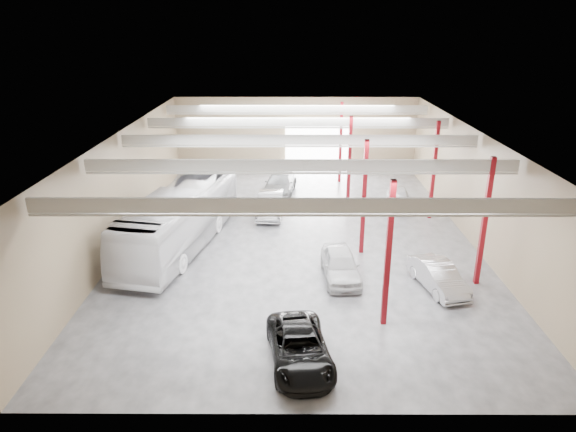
{
  "coord_description": "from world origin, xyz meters",
  "views": [
    {
      "loc": [
        -0.58,
        -30.75,
        13.15
      ],
      "look_at": [
        -0.69,
        -1.58,
        2.2
      ],
      "focal_mm": 32.0,
      "sensor_mm": 36.0,
      "label": 1
    }
  ],
  "objects_px": {
    "car_row_a": "(340,265)",
    "black_sedan": "(300,348)",
    "coach_bus": "(181,218)",
    "car_row_b": "(270,204)",
    "car_right_near": "(438,276)",
    "car_row_c": "(280,184)",
    "car_right_far": "(398,198)"
  },
  "relations": [
    {
      "from": "car_row_a",
      "to": "car_row_c",
      "type": "height_order",
      "value": "car_row_c"
    },
    {
      "from": "car_row_c",
      "to": "car_right_near",
      "type": "distance_m",
      "value": 18.46
    },
    {
      "from": "black_sedan",
      "to": "coach_bus",
      "type": "bearing_deg",
      "value": 113.33
    },
    {
      "from": "coach_bus",
      "to": "car_right_far",
      "type": "height_order",
      "value": "coach_bus"
    },
    {
      "from": "car_row_b",
      "to": "car_row_c",
      "type": "height_order",
      "value": "car_row_b"
    },
    {
      "from": "car_row_b",
      "to": "car_right_far",
      "type": "height_order",
      "value": "car_row_b"
    },
    {
      "from": "black_sedan",
      "to": "car_right_near",
      "type": "distance_m",
      "value": 9.77
    },
    {
      "from": "car_row_a",
      "to": "car_row_b",
      "type": "xyz_separation_m",
      "value": [
        -4.19,
        9.93,
        0.03
      ]
    },
    {
      "from": "car_right_near",
      "to": "car_right_far",
      "type": "height_order",
      "value": "car_right_far"
    },
    {
      "from": "car_row_b",
      "to": "car_row_c",
      "type": "relative_size",
      "value": 0.89
    },
    {
      "from": "car_row_b",
      "to": "car_right_near",
      "type": "distance_m",
      "value": 14.45
    },
    {
      "from": "car_row_a",
      "to": "car_right_near",
      "type": "height_order",
      "value": "car_row_a"
    },
    {
      "from": "coach_bus",
      "to": "car_right_far",
      "type": "distance_m",
      "value": 16.78
    },
    {
      "from": "car_row_c",
      "to": "car_row_b",
      "type": "bearing_deg",
      "value": -89.29
    },
    {
      "from": "car_row_b",
      "to": "car_right_near",
      "type": "relative_size",
      "value": 1.14
    },
    {
      "from": "black_sedan",
      "to": "car_right_far",
      "type": "relative_size",
      "value": 1.19
    },
    {
      "from": "car_row_a",
      "to": "black_sedan",
      "type": "bearing_deg",
      "value": -110.41
    },
    {
      "from": "car_row_a",
      "to": "car_right_near",
      "type": "relative_size",
      "value": 1.06
    },
    {
      "from": "black_sedan",
      "to": "car_row_a",
      "type": "xyz_separation_m",
      "value": [
        2.37,
        7.57,
        0.09
      ]
    },
    {
      "from": "black_sedan",
      "to": "car_row_c",
      "type": "bearing_deg",
      "value": 85.4
    },
    {
      "from": "car_row_b",
      "to": "car_row_c",
      "type": "bearing_deg",
      "value": 85.85
    },
    {
      "from": "coach_bus",
      "to": "car_row_b",
      "type": "relative_size",
      "value": 2.67
    },
    {
      "from": "car_row_b",
      "to": "car_right_far",
      "type": "bearing_deg",
      "value": 13.18
    },
    {
      "from": "car_row_a",
      "to": "car_row_c",
      "type": "bearing_deg",
      "value": 100.32
    },
    {
      "from": "car_row_c",
      "to": "car_right_far",
      "type": "height_order",
      "value": "car_row_c"
    },
    {
      "from": "car_right_far",
      "to": "black_sedan",
      "type": "bearing_deg",
      "value": -103.67
    },
    {
      "from": "car_row_a",
      "to": "car_right_far",
      "type": "bearing_deg",
      "value": 62.01
    },
    {
      "from": "coach_bus",
      "to": "black_sedan",
      "type": "xyz_separation_m",
      "value": [
        7.15,
        -11.89,
        -1.16
      ]
    },
    {
      "from": "coach_bus",
      "to": "car_right_near",
      "type": "relative_size",
      "value": 3.05
    },
    {
      "from": "car_row_c",
      "to": "car_right_near",
      "type": "bearing_deg",
      "value": -54.85
    },
    {
      "from": "car_row_c",
      "to": "car_right_near",
      "type": "relative_size",
      "value": 1.29
    },
    {
      "from": "coach_bus",
      "to": "car_right_far",
      "type": "xyz_separation_m",
      "value": [
        14.99,
        7.44,
        -1.14
      ]
    }
  ]
}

